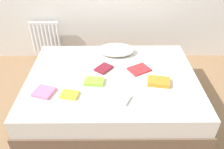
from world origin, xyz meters
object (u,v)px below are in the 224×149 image
textbook_maroon (104,68)px  textbook_pink (44,92)px  textbook_yellow (70,95)px  textbook_red (139,69)px  textbook_orange (159,82)px  bed (112,92)px  textbook_white (117,97)px  pillow (116,50)px  radiator (46,39)px  textbook_lime (94,81)px

textbook_maroon → textbook_pink: 0.76m
textbook_yellow → textbook_maroon: bearing=67.1°
textbook_red → textbook_maroon: textbook_maroon is taller
textbook_orange → textbook_maroon: textbook_orange is taller
bed → textbook_maroon: size_ratio=10.01×
bed → textbook_white: (0.05, -0.40, 0.27)m
textbook_maroon → textbook_white: bearing=-126.3°
textbook_white → textbook_yellow: bearing=-160.1°
textbook_maroon → bed: bearing=-105.1°
pillow → textbook_red: size_ratio=2.01×
textbook_orange → textbook_red: textbook_orange is taller
bed → pillow: (0.06, 0.52, 0.31)m
textbook_yellow → textbook_maroon: size_ratio=0.89×
textbook_white → radiator: bearing=150.4°
bed → textbook_pink: textbook_pink is taller
textbook_maroon → textbook_pink: textbook_pink is taller
textbook_lime → textbook_pink: size_ratio=1.08×
textbook_pink → textbook_white: bearing=11.8°
textbook_white → textbook_maroon: bearing=131.3°
bed → textbook_orange: textbook_orange is taller
radiator → textbook_lime: bearing=-56.9°
textbook_white → textbook_lime: 0.37m
textbook_yellow → textbook_pink: 0.28m
textbook_red → textbook_maroon: (-0.43, 0.02, 0.00)m
textbook_orange → pillow: bearing=134.5°
textbook_red → textbook_pink: bearing=172.0°
bed → textbook_white: 0.48m
pillow → textbook_red: pillow is taller
textbook_red → textbook_lime: 0.58m
pillow → textbook_lime: (-0.26, -0.65, -0.04)m
textbook_red → pillow: bearing=93.3°
radiator → textbook_pink: size_ratio=2.95×
textbook_lime → radiator: bearing=128.3°
textbook_maroon → radiator: bearing=79.9°
pillow → textbook_pink: size_ratio=2.46×
bed → textbook_pink: size_ratio=10.10×
bed → textbook_pink: bearing=-156.6°
radiator → textbook_maroon: 1.45m
textbook_lime → textbook_orange: bearing=3.8°
bed → textbook_orange: (0.52, -0.15, 0.28)m
bed → textbook_white: bearing=-82.5°
radiator → textbook_white: size_ratio=2.38×
radiator → textbook_yellow: (0.63, -1.55, 0.14)m
pillow → textbook_white: pillow is taller
textbook_orange → textbook_red: (-0.19, 0.26, -0.01)m
bed → textbook_white: textbook_white is taller
radiator → textbook_yellow: radiator is taller
textbook_white → textbook_red: (0.27, 0.51, -0.00)m
bed → textbook_red: bearing=18.7°
textbook_orange → textbook_yellow: 0.98m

